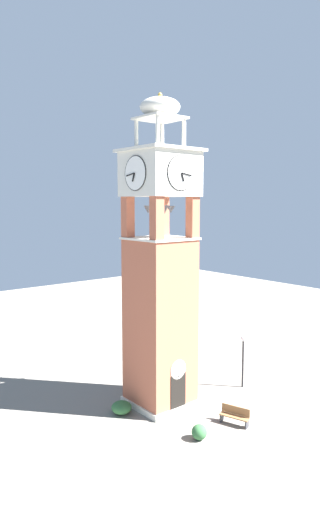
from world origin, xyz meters
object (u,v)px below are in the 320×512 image
object	(u,v)px
clock_tower	(160,281)
lamp_post	(243,351)
park_bench	(235,415)
trash_bin	(184,369)

from	to	relation	value
clock_tower	lamp_post	size ratio (longest dim) A/B	5.25
park_bench	trash_bin	distance (m)	7.33
clock_tower	lamp_post	xyz separation A→B (m)	(5.64, -1.51, -4.96)
lamp_post	park_bench	bearing A→B (deg)	-144.59
trash_bin	lamp_post	bearing A→B (deg)	-68.78
park_bench	lamp_post	bearing A→B (deg)	35.41
lamp_post	trash_bin	bearing A→B (deg)	111.22
clock_tower	trash_bin	size ratio (longest dim) A/B	22.19
clock_tower	trash_bin	xyz separation A→B (m)	(4.13, 2.36, -6.95)
clock_tower	trash_bin	world-z (taller)	clock_tower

